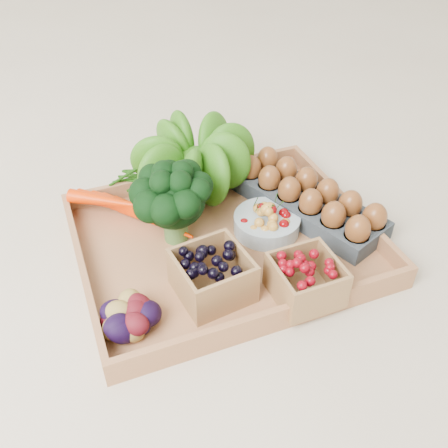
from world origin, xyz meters
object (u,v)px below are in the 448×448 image
object	(u,v)px
broccoli	(175,214)
egg_carton	(307,205)
tray	(224,245)
cherry_bowl	(267,223)

from	to	relation	value
broccoli	egg_carton	distance (m)	0.28
tray	cherry_bowl	distance (m)	0.10
broccoli	cherry_bowl	world-z (taller)	broccoli
broccoli	egg_carton	size ratio (longest dim) A/B	0.46
cherry_bowl	broccoli	bearing A→B (deg)	166.25
cherry_bowl	egg_carton	distance (m)	0.10
tray	egg_carton	size ratio (longest dim) A/B	1.64
tray	cherry_bowl	world-z (taller)	cherry_bowl
broccoli	cherry_bowl	distance (m)	0.18
broccoli	egg_carton	world-z (taller)	broccoli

